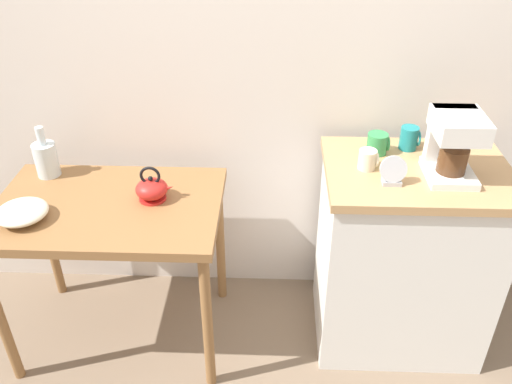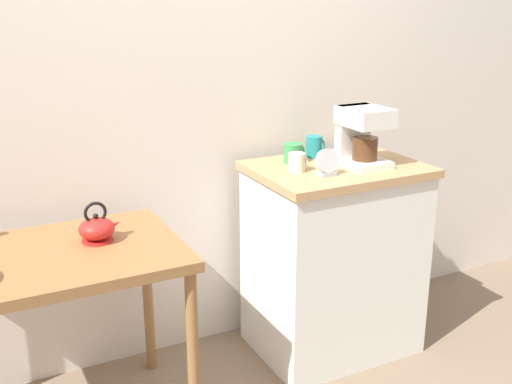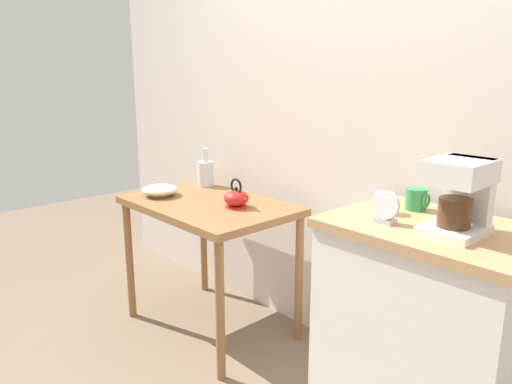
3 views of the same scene
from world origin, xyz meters
The scene contains 12 objects.
ground_plane centered at (0.00, 0.00, 0.00)m, with size 8.00×8.00×0.00m, color #7A6651.
back_wall centered at (0.10, 0.42, 1.40)m, with size 4.40×0.10×2.80m, color silver.
wooden_table centered at (-0.63, -0.03, 0.66)m, with size 0.94×0.63×0.75m.
kitchen_counter centered at (0.64, 0.04, 0.45)m, with size 0.75×0.55×0.90m.
bowl_stoneware centered at (-0.93, -0.15, 0.79)m, with size 0.20×0.20×0.06m.
teakettle centered at (-0.45, 0.01, 0.80)m, with size 0.16×0.13×0.16m.
glass_carafe_vase centered at (-0.95, 0.19, 0.83)m, with size 0.10×0.10×0.23m.
coffee_maker centered at (0.73, 0.00, 1.05)m, with size 0.18×0.22×0.26m.
mug_tall_green centered at (0.49, 0.17, 0.95)m, with size 0.09×0.08×0.09m.
mug_small_cream centered at (0.43, 0.03, 0.95)m, with size 0.08×0.07×0.08m.
mug_dark_teal centered at (0.62, 0.21, 0.95)m, with size 0.08×0.07×0.10m.
table_clock centered at (0.50, -0.08, 0.96)m, with size 0.10×0.05×0.12m.
Camera 3 is at (1.45, -1.60, 1.45)m, focal length 34.43 mm.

